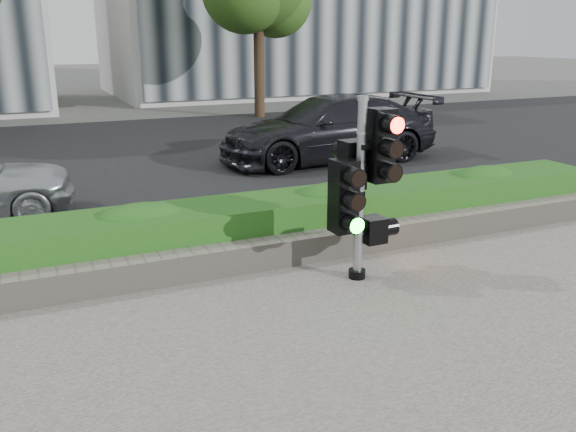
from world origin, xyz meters
The scene contains 7 objects.
ground centered at (0.00, 0.00, 0.00)m, with size 120.00×120.00×0.00m, color #51514C.
road centered at (0.00, 10.00, 0.01)m, with size 60.00×13.00×0.02m, color black.
curb centered at (0.00, 3.15, 0.06)m, with size 60.00×0.25×0.12m, color gray.
stone_wall centered at (0.00, 1.90, 0.20)m, with size 12.00×0.32×0.34m, color gray.
hedge centered at (0.00, 2.55, 0.37)m, with size 12.00×1.00×0.68m, color #45952D.
traffic_signal centered at (1.08, 1.14, 1.22)m, with size 0.75×0.55×2.15m.
car_dark centered at (4.06, 7.55, 0.76)m, with size 2.08×5.11×1.48m, color black.
Camera 1 is at (-2.48, -4.75, 2.83)m, focal length 38.00 mm.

